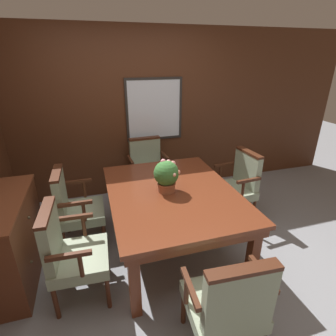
% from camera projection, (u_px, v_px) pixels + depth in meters
% --- Properties ---
extents(ground_plane, '(14.00, 14.00, 0.00)m').
position_uv_depth(ground_plane, '(168.00, 264.00, 2.80)').
color(ground_plane, gray).
extents(wall_back, '(7.20, 0.08, 2.45)m').
position_uv_depth(wall_back, '(133.00, 115.00, 3.91)').
color(wall_back, '#4C2816').
rests_on(wall_back, ground_plane).
extents(dining_table, '(1.32, 1.69, 0.73)m').
position_uv_depth(dining_table, '(172.00, 198.00, 2.81)').
color(dining_table, maroon).
rests_on(dining_table, ground_plane).
extents(chair_left_far, '(0.49, 0.57, 0.93)m').
position_uv_depth(chair_left_far, '(74.00, 205.00, 2.95)').
color(chair_left_far, '#472314').
rests_on(chair_left_far, ground_plane).
extents(chair_head_near, '(0.58, 0.52, 0.93)m').
position_uv_depth(chair_head_near, '(228.00, 303.00, 1.79)').
color(chair_head_near, '#472314').
rests_on(chair_head_near, ground_plane).
extents(chair_right_far, '(0.52, 0.59, 0.93)m').
position_uv_depth(chair_right_far, '(238.00, 183.00, 3.46)').
color(chair_right_far, '#472314').
rests_on(chair_right_far, ground_plane).
extents(chair_left_near, '(0.51, 0.58, 0.93)m').
position_uv_depth(chair_left_near, '(70.00, 251.00, 2.26)').
color(chair_left_near, '#472314').
rests_on(chair_left_near, ground_plane).
extents(chair_head_far, '(0.58, 0.51, 0.93)m').
position_uv_depth(chair_head_far, '(148.00, 167.00, 3.96)').
color(chair_head_far, '#472314').
rests_on(chair_head_far, ground_plane).
extents(potted_plant, '(0.27, 0.27, 0.35)m').
position_uv_depth(potted_plant, '(166.00, 175.00, 2.70)').
color(potted_plant, '#9E5638').
rests_on(potted_plant, dining_table).
extents(sideboard_cabinet, '(0.49, 1.11, 0.86)m').
position_uv_depth(sideboard_cabinet, '(6.00, 241.00, 2.48)').
color(sideboard_cabinet, brown).
rests_on(sideboard_cabinet, ground_plane).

